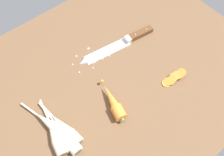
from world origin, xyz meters
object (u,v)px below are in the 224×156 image
object	(u,v)px
parsnip_mid_right	(55,135)
parsnip_back	(64,134)
whole_carrot	(113,103)
parsnip_mid_left	(52,125)
parsnip_front	(65,129)
chefs_knife	(116,46)
carrot_slice_stack	(174,78)

from	to	relation	value
parsnip_mid_right	parsnip_back	xyz separation A→B (cm)	(2.50, -1.73, -0.00)
whole_carrot	parsnip_mid_left	world-z (taller)	whole_carrot
whole_carrot	parsnip_mid_left	bearing A→B (deg)	162.28
parsnip_front	parsnip_back	distance (cm)	1.86
whole_carrot	parsnip_front	size ratio (longest dim) A/B	0.82
chefs_knife	parsnip_front	distance (cm)	39.63
whole_carrot	parsnip_mid_right	bearing A→B (deg)	171.75
parsnip_mid_left	carrot_slice_stack	world-z (taller)	parsnip_mid_left
whole_carrot	parsnip_mid_right	world-z (taller)	whole_carrot
chefs_knife	parsnip_mid_left	size ratio (longest dim) A/B	1.61
whole_carrot	carrot_slice_stack	size ratio (longest dim) A/B	1.73
whole_carrot	carrot_slice_stack	distance (cm)	25.13
chefs_knife	carrot_slice_stack	size ratio (longest dim) A/B	3.44
chefs_knife	whole_carrot	world-z (taller)	whole_carrot
parsnip_mid_right	carrot_slice_stack	xyz separation A→B (cm)	(46.52, -9.43, -0.77)
parsnip_mid_left	parsnip_back	xyz separation A→B (cm)	(1.53, -5.30, -0.00)
parsnip_front	parsnip_mid_right	bearing A→B (deg)	174.22
carrot_slice_stack	whole_carrot	bearing A→B (deg)	165.69
parsnip_front	parsnip_back	bearing A→B (deg)	-133.53
parsnip_back	whole_carrot	bearing A→B (deg)	-4.31
chefs_knife	carrot_slice_stack	world-z (taller)	carrot_slice_stack
parsnip_front	whole_carrot	bearing A→B (deg)	-8.76
parsnip_mid_left	parsnip_mid_right	xyz separation A→B (cm)	(-0.97, -3.56, -0.00)
chefs_knife	parsnip_mid_left	bearing A→B (deg)	-161.61
whole_carrot	parsnip_front	bearing A→B (deg)	171.24
chefs_knife	parsnip_mid_right	size ratio (longest dim) A/B	1.58
parsnip_front	parsnip_mid_right	distance (cm)	3.80
parsnip_mid_right	carrot_slice_stack	world-z (taller)	parsnip_mid_right
chefs_knife	whole_carrot	bearing A→B (deg)	-131.64
chefs_knife	parsnip_mid_right	xyz separation A→B (cm)	(-39.64, -16.42, 1.33)
carrot_slice_stack	parsnip_front	bearing A→B (deg)	168.05
parsnip_mid_left	parsnip_back	bearing A→B (deg)	-73.92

